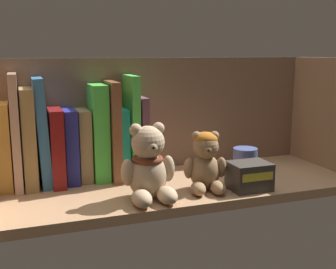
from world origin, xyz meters
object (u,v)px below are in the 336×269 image
book_5 (70,145)px  book_10 (130,126)px  book_7 (98,132)px  book_11 (138,135)px  book_4 (56,145)px  teddy_bear_smaller (206,163)px  book_8 (111,129)px  small_product_box (249,176)px  book_9 (121,142)px  book_3 (42,131)px  pillar_candle (245,162)px  teddy_bear_larger (149,167)px  book_0 (4,145)px  book_6 (83,145)px  book_1 (16,131)px  book_2 (29,137)px

book_5 → book_10: size_ratio=0.70×
book_7 → book_11: (9.52, 0.00, -1.48)cm
book_4 → book_5: book_4 is taller
book_5 → teddy_bear_smaller: 30.61cm
book_8 → small_product_box: book_8 is taller
book_4 → book_9: 14.76cm
book_3 → teddy_bear_smaller: (31.59, -16.37, -5.72)cm
book_8 → pillar_candle: bearing=-19.7°
book_4 → book_10: bearing=0.0°
teddy_bear_larger → teddy_bear_smaller: (12.83, 1.40, -0.55)cm
teddy_bear_larger → book_4: bearing=132.0°
book_8 → teddy_bear_larger: bearing=-78.7°
book_0 → book_11: 29.47cm
book_0 → book_4: book_0 is taller
book_6 → teddy_bear_smaller: 28.10cm
book_3 → book_7: 12.25cm
small_product_box → pillar_candle: bearing=65.1°
book_10 → teddy_bear_smaller: bearing=-54.0°
book_0 → book_10: 27.57cm
book_9 → pillar_candle: bearing=-21.2°
book_1 → book_4: book_1 is taller
book_11 → small_product_box: size_ratio=2.24×
book_6 → teddy_bear_smaller: (22.75, -16.37, -2.10)cm
book_7 → book_11: 9.63cm
book_8 → teddy_bear_smaller: 23.72cm
book_7 → pillar_candle: (32.25, -10.48, -7.43)cm
book_2 → book_10: book_10 is taller
book_0 → book_9: bearing=0.0°
teddy_bear_larger → book_11: bearing=80.5°
book_11 → small_product_box: 27.54cm
book_1 → book_9: (22.78, 0.00, -4.18)cm
book_11 → small_product_box: bearing=-45.7°
book_5 → teddy_bear_larger: book_5 is taller
teddy_bear_larger → small_product_box: teddy_bear_larger is taller
book_8 → small_product_box: (25.20, -19.19, -8.18)cm
book_1 → book_4: bearing=0.0°
book_11 → teddy_bear_smaller: book_11 is taller
book_3 → book_9: book_3 is taller
book_5 → book_8: bearing=0.0°
book_2 → book_11: (24.49, 0.00, -1.31)cm
book_7 → book_2: bearing=180.0°
book_6 → book_10: 11.49cm
book_6 → teddy_bear_smaller: size_ratio=1.29×
book_3 → book_8: 15.24cm
book_1 → book_6: size_ratio=1.52×
book_10 → book_6: bearing=180.0°
book_3 → teddy_bear_smaller: size_ratio=1.87×
book_1 → book_3: size_ratio=1.04×
book_8 → teddy_bear_larger: size_ratio=1.47×
book_0 → book_5: bearing=0.0°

